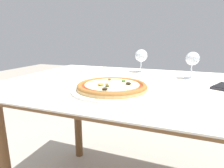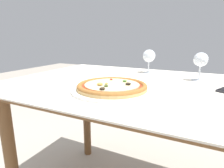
{
  "view_description": "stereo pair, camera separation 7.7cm",
  "coord_description": "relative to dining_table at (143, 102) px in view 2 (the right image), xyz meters",
  "views": [
    {
      "loc": [
        0.18,
        -0.88,
        0.96
      ],
      "look_at": [
        -0.08,
        -0.18,
        0.78
      ],
      "focal_mm": 30.0,
      "sensor_mm": 36.0,
      "label": 1
    },
    {
      "loc": [
        0.25,
        -0.85,
        0.96
      ],
      "look_at": [
        -0.08,
        -0.18,
        0.78
      ],
      "focal_mm": 30.0,
      "sensor_mm": 36.0,
      "label": 2
    }
  ],
  "objects": [
    {
      "name": "wine_glass_far_left",
      "position": [
        0.23,
        0.19,
        0.2
      ],
      "size": [
        0.07,
        0.07,
        0.15
      ],
      "color": "silver",
      "rests_on": "dining_table"
    },
    {
      "name": "pizza_plate",
      "position": [
        -0.08,
        -0.18,
        0.11
      ],
      "size": [
        0.34,
        0.34,
        0.04
      ],
      "color": "white",
      "rests_on": "dining_table"
    },
    {
      "name": "dining_table",
      "position": [
        0.0,
        0.0,
        0.0
      ],
      "size": [
        1.36,
        0.9,
        0.75
      ],
      "color": "brown",
      "rests_on": "ground_plane"
    },
    {
      "name": "fork",
      "position": [
        -0.5,
        -0.29,
        0.09
      ],
      "size": [
        0.04,
        0.17,
        0.0
      ],
      "color": "silver",
      "rests_on": "dining_table"
    },
    {
      "name": "wine_glass_far_right",
      "position": [
        -0.06,
        0.3,
        0.2
      ],
      "size": [
        0.08,
        0.08,
        0.15
      ],
      "color": "silver",
      "rests_on": "dining_table"
    }
  ]
}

